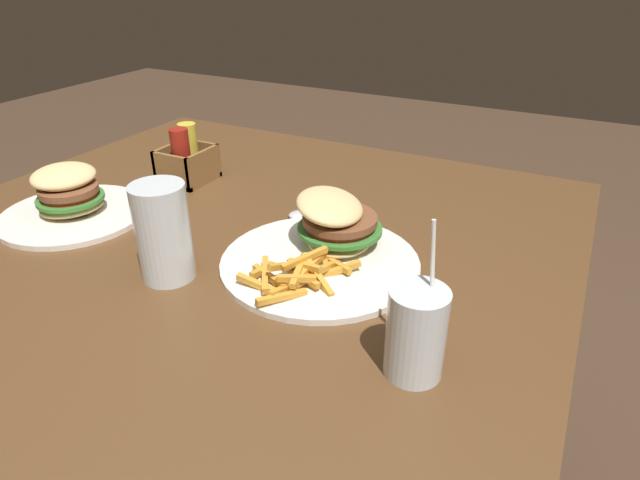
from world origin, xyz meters
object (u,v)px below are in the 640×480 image
(beer_glass, at_px, (166,236))
(spoon, at_px, (306,215))
(meal_plate_far, at_px, (71,201))
(juice_glass, at_px, (416,336))
(condiment_caddy, at_px, (187,160))
(meal_plate_near, at_px, (328,240))

(beer_glass, distance_m, spoon, 0.29)
(meal_plate_far, bearing_deg, juice_glass, -98.97)
(condiment_caddy, bearing_deg, beer_glass, -144.13)
(beer_glass, bearing_deg, spoon, -17.20)
(meal_plate_near, distance_m, beer_glass, 0.25)
(meal_plate_near, height_order, condiment_caddy, condiment_caddy)
(beer_glass, height_order, spoon, beer_glass)
(beer_glass, relative_size, juice_glass, 0.78)
(meal_plate_near, relative_size, meal_plate_far, 1.19)
(juice_glass, height_order, condiment_caddy, juice_glass)
(meal_plate_far, xyz_separation_m, condiment_caddy, (0.24, -0.07, 0.01))
(spoon, height_order, condiment_caddy, condiment_caddy)
(juice_glass, relative_size, meal_plate_far, 0.72)
(meal_plate_near, distance_m, meal_plate_far, 0.50)
(juice_glass, distance_m, spoon, 0.44)
(spoon, bearing_deg, meal_plate_near, 95.18)
(spoon, distance_m, meal_plate_far, 0.44)
(spoon, bearing_deg, beer_glass, 35.63)
(juice_glass, bearing_deg, meal_plate_far, 81.03)
(beer_glass, distance_m, juice_glass, 0.40)
(beer_glass, bearing_deg, juice_glass, -94.55)
(beer_glass, distance_m, condiment_caddy, 0.40)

